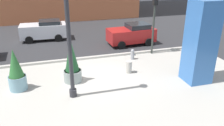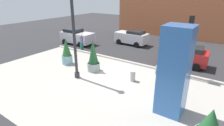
{
  "view_description": "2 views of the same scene",
  "coord_description": "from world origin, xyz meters",
  "px_view_note": "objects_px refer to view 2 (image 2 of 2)",
  "views": [
    {
      "loc": [
        -2.61,
        -11.78,
        6.06
      ],
      "look_at": [
        0.71,
        -0.5,
        1.08
      ],
      "focal_mm": 37.07,
      "sensor_mm": 36.0,
      "label": 1
    },
    {
      "loc": [
        7.34,
        -10.23,
        5.87
      ],
      "look_at": [
        0.7,
        -0.5,
        1.3
      ],
      "focal_mm": 29.35,
      "sensor_mm": 36.0,
      "label": 2
    }
  ],
  "objects_px": {
    "car_intersection": "(185,55)",
    "car_curb_west": "(77,36)",
    "traffic_light_corner": "(189,37)",
    "car_far_lane": "(132,37)",
    "concrete_bollard": "(133,76)",
    "art_pillar_blue": "(174,72)",
    "potted_plant_mid_plaza": "(67,53)",
    "fire_hydrant": "(157,70)",
    "potted_plant_by_pillar": "(93,58)",
    "pedestrian_by_curb": "(81,42)",
    "lamp_post": "(74,28)"
  },
  "relations": [
    {
      "from": "lamp_post",
      "to": "potted_plant_by_pillar",
      "type": "relative_size",
      "value": 2.96
    },
    {
      "from": "traffic_light_corner",
      "to": "car_curb_west",
      "type": "bearing_deg",
      "value": 169.86
    },
    {
      "from": "traffic_light_corner",
      "to": "car_intersection",
      "type": "distance_m",
      "value": 3.36
    },
    {
      "from": "potted_plant_mid_plaza",
      "to": "car_far_lane",
      "type": "bearing_deg",
      "value": 79.94
    },
    {
      "from": "car_intersection",
      "to": "car_curb_west",
      "type": "distance_m",
      "value": 12.45
    },
    {
      "from": "car_curb_west",
      "to": "potted_plant_by_pillar",
      "type": "bearing_deg",
      "value": -37.04
    },
    {
      "from": "lamp_post",
      "to": "car_intersection",
      "type": "xyz_separation_m",
      "value": [
        5.79,
        7.02,
        -2.79
      ]
    },
    {
      "from": "concrete_bollard",
      "to": "car_curb_west",
      "type": "distance_m",
      "value": 11.46
    },
    {
      "from": "fire_hydrant",
      "to": "pedestrian_by_curb",
      "type": "distance_m",
      "value": 8.98
    },
    {
      "from": "lamp_post",
      "to": "potted_plant_mid_plaza",
      "type": "distance_m",
      "value": 4.04
    },
    {
      "from": "potted_plant_by_pillar",
      "to": "fire_hydrant",
      "type": "xyz_separation_m",
      "value": [
        4.42,
        2.16,
        -0.75
      ]
    },
    {
      "from": "concrete_bollard",
      "to": "art_pillar_blue",
      "type": "bearing_deg",
      "value": -31.47
    },
    {
      "from": "potted_plant_mid_plaza",
      "to": "fire_hydrant",
      "type": "height_order",
      "value": "potted_plant_mid_plaza"
    },
    {
      "from": "concrete_bollard",
      "to": "pedestrian_by_curb",
      "type": "relative_size",
      "value": 0.42
    },
    {
      "from": "traffic_light_corner",
      "to": "car_far_lane",
      "type": "distance_m",
      "value": 9.75
    },
    {
      "from": "potted_plant_by_pillar",
      "to": "potted_plant_mid_plaza",
      "type": "height_order",
      "value": "potted_plant_by_pillar"
    },
    {
      "from": "fire_hydrant",
      "to": "pedestrian_by_curb",
      "type": "height_order",
      "value": "pedestrian_by_curb"
    },
    {
      "from": "art_pillar_blue",
      "to": "fire_hydrant",
      "type": "distance_m",
      "value": 4.97
    },
    {
      "from": "fire_hydrant",
      "to": "car_curb_west",
      "type": "height_order",
      "value": "car_curb_west"
    },
    {
      "from": "potted_plant_by_pillar",
      "to": "traffic_light_corner",
      "type": "xyz_separation_m",
      "value": [
        6.21,
        2.85,
        1.87
      ]
    },
    {
      "from": "potted_plant_mid_plaza",
      "to": "car_far_lane",
      "type": "distance_m",
      "value": 8.93
    },
    {
      "from": "potted_plant_by_pillar",
      "to": "car_intersection",
      "type": "distance_m",
      "value": 7.74
    },
    {
      "from": "art_pillar_blue",
      "to": "car_far_lane",
      "type": "distance_m",
      "value": 13.29
    },
    {
      "from": "car_intersection",
      "to": "car_curb_west",
      "type": "xyz_separation_m",
      "value": [
        -12.45,
        -0.18,
        0.05
      ]
    },
    {
      "from": "potted_plant_mid_plaza",
      "to": "car_curb_west",
      "type": "relative_size",
      "value": 0.55
    },
    {
      "from": "potted_plant_mid_plaza",
      "to": "traffic_light_corner",
      "type": "xyz_separation_m",
      "value": [
        9.09,
        2.97,
        1.97
      ]
    },
    {
      "from": "traffic_light_corner",
      "to": "car_curb_west",
      "type": "relative_size",
      "value": 1.09
    },
    {
      "from": "concrete_bollard",
      "to": "car_far_lane",
      "type": "xyz_separation_m",
      "value": [
        -4.73,
        8.51,
        0.5
      ]
    },
    {
      "from": "art_pillar_blue",
      "to": "pedestrian_by_curb",
      "type": "bearing_deg",
      "value": 154.77
    },
    {
      "from": "potted_plant_mid_plaza",
      "to": "car_curb_west",
      "type": "xyz_separation_m",
      "value": [
        -4.0,
        5.31,
        -0.12
      ]
    },
    {
      "from": "potted_plant_mid_plaza",
      "to": "traffic_light_corner",
      "type": "distance_m",
      "value": 9.76
    },
    {
      "from": "fire_hydrant",
      "to": "car_curb_west",
      "type": "distance_m",
      "value": 11.7
    },
    {
      "from": "potted_plant_by_pillar",
      "to": "car_far_lane",
      "type": "bearing_deg",
      "value": 98.63
    },
    {
      "from": "concrete_bollard",
      "to": "car_curb_west",
      "type": "bearing_deg",
      "value": 153.94
    },
    {
      "from": "lamp_post",
      "to": "concrete_bollard",
      "type": "height_order",
      "value": "lamp_post"
    },
    {
      "from": "car_far_lane",
      "to": "car_intersection",
      "type": "relative_size",
      "value": 1.01
    },
    {
      "from": "art_pillar_blue",
      "to": "traffic_light_corner",
      "type": "bearing_deg",
      "value": 95.78
    },
    {
      "from": "lamp_post",
      "to": "car_intersection",
      "type": "relative_size",
      "value": 1.92
    },
    {
      "from": "fire_hydrant",
      "to": "traffic_light_corner",
      "type": "height_order",
      "value": "traffic_light_corner"
    },
    {
      "from": "car_curb_west",
      "to": "traffic_light_corner",
      "type": "bearing_deg",
      "value": -10.14
    },
    {
      "from": "concrete_bollard",
      "to": "car_far_lane",
      "type": "relative_size",
      "value": 0.19
    },
    {
      "from": "lamp_post",
      "to": "car_curb_west",
      "type": "bearing_deg",
      "value": 134.25
    },
    {
      "from": "traffic_light_corner",
      "to": "art_pillar_blue",
      "type": "bearing_deg",
      "value": -84.22
    },
    {
      "from": "car_intersection",
      "to": "lamp_post",
      "type": "bearing_deg",
      "value": -129.54
    },
    {
      "from": "fire_hydrant",
      "to": "pedestrian_by_curb",
      "type": "xyz_separation_m",
      "value": [
        -8.87,
        1.25,
        0.63
      ]
    },
    {
      "from": "potted_plant_by_pillar",
      "to": "car_curb_west",
      "type": "bearing_deg",
      "value": 142.96
    },
    {
      "from": "lamp_post",
      "to": "art_pillar_blue",
      "type": "bearing_deg",
      "value": -1.63
    },
    {
      "from": "potted_plant_by_pillar",
      "to": "car_far_lane",
      "type": "distance_m",
      "value": 8.78
    },
    {
      "from": "traffic_light_corner",
      "to": "car_far_lane",
      "type": "height_order",
      "value": "traffic_light_corner"
    },
    {
      "from": "concrete_bollard",
      "to": "pedestrian_by_curb",
      "type": "bearing_deg",
      "value": 157.58
    }
  ]
}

